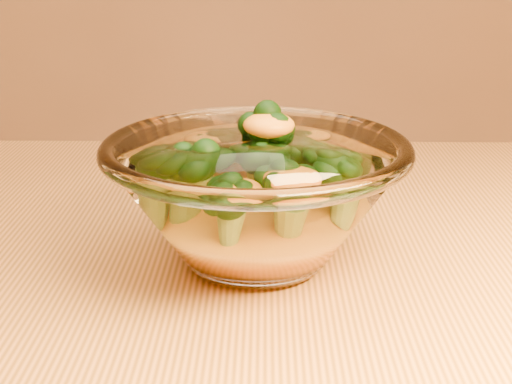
% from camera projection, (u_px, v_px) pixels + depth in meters
% --- Properties ---
extents(glass_bowl, '(0.24, 0.24, 0.10)m').
position_uv_depth(glass_bowl, '(256.00, 198.00, 0.55)').
color(glass_bowl, white).
rests_on(glass_bowl, table).
extents(cheese_sauce, '(0.14, 0.14, 0.04)m').
position_uv_depth(cheese_sauce, '(256.00, 225.00, 0.56)').
color(cheese_sauce, orange).
rests_on(cheese_sauce, glass_bowl).
extents(broccoli_heap, '(0.16, 0.14, 0.09)m').
position_uv_depth(broccoli_heap, '(249.00, 173.00, 0.56)').
color(broccoli_heap, black).
rests_on(broccoli_heap, cheese_sauce).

